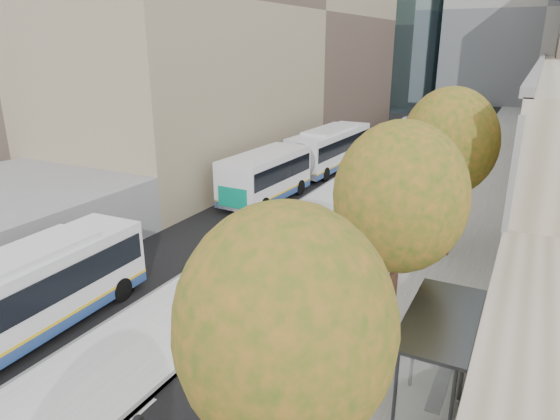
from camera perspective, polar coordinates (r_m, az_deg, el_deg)
The scene contains 10 objects.
bus_platform at distance 39.70m, azimuth 10.37°, elevation 4.03°, with size 4.25×150.00×0.15m, color silver.
sidewalk at distance 38.29m, azimuth 21.87°, elevation 2.39°, with size 4.75×150.00×0.08m, color gray.
building_midrise at distance 52.16m, azimuth -7.93°, elevation 21.32°, with size 24.00×46.00×25.00m, color gray.
building_far_block at distance 98.05m, azimuth 28.26°, elevation 19.52°, with size 30.00×18.00×30.00m, color #9C978F.
bus_shelter at distance 15.02m, azimuth 18.60°, elevation -13.07°, with size 1.90×4.40×2.53m.
tree_b at distance 9.08m, azimuth 0.57°, elevation -13.25°, with size 4.00×4.00×6.97m.
tree_c at distance 15.96m, azimuth 13.55°, elevation 1.39°, with size 4.20×4.20×7.28m.
tree_d at distance 24.54m, azimuth 18.81°, elevation 7.35°, with size 4.40×4.40×7.60m.
bus_far at distance 37.12m, azimuth 3.03°, elevation 5.93°, with size 3.65×19.14×3.17m.
distant_car at distance 65.06m, azimuth 14.25°, elevation 9.82°, with size 1.39×3.44×1.17m, color silver.
Camera 1 is at (7.04, -1.91, 9.82)m, focal length 32.00 mm.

